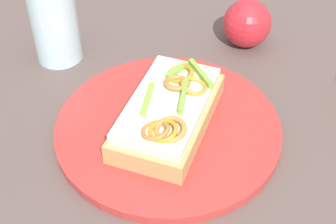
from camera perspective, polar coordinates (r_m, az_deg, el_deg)
name	(u,v)px	position (r m, az deg, el deg)	size (l,w,h in m)	color
ground_plane	(168,131)	(0.60, 0.00, -2.28)	(2.00, 2.00, 0.00)	brown
plate	(168,128)	(0.59, 0.00, -1.86)	(0.27, 0.27, 0.01)	#B7322E
sandwich	(169,112)	(0.57, 0.06, 0.03)	(0.15, 0.19, 0.05)	tan
apple_0	(247,23)	(0.73, 9.21, 10.18)	(0.07, 0.07, 0.07)	red
drinking_glass	(54,21)	(0.70, -13.16, 10.33)	(0.06, 0.06, 0.12)	silver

